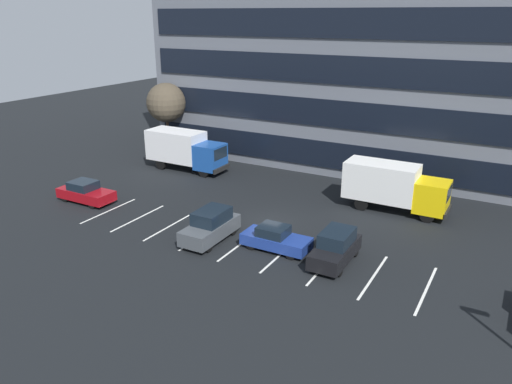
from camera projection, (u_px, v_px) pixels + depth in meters
ground_plane at (269, 223)px, 33.92m from camera, size 120.00×120.00×0.00m
office_building at (362, 45)px, 44.98m from camera, size 37.85×12.87×21.60m
lot_markings at (241, 244)px, 30.88m from camera, size 22.54×5.40×0.01m
box_truck_yellow at (394, 185)px, 35.45m from camera, size 7.41×2.45×3.43m
box_truck_blue at (185, 149)px, 44.87m from camera, size 7.60×2.52×3.52m
sedan_navy at (276, 239)px, 29.93m from camera, size 4.16×1.74×1.49m
sedan_maroon at (86, 192)px, 37.53m from camera, size 4.47×1.87×1.60m
suv_charcoal at (211, 226)px, 31.09m from camera, size 1.86×4.40×1.99m
suv_black at (336, 248)px, 28.29m from camera, size 1.79×4.23×1.91m
bare_tree at (166, 103)px, 48.56m from camera, size 3.83×3.83×7.19m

